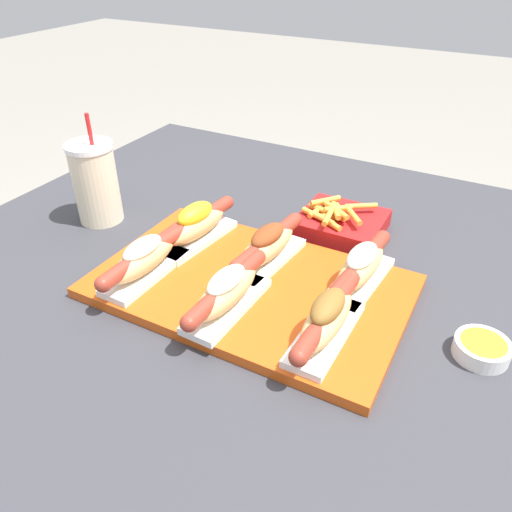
# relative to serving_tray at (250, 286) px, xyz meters

# --- Properties ---
(ground_plane) EXTENTS (12.00, 12.00, 0.00)m
(ground_plane) POSITION_rel_serving_tray_xyz_m (-0.02, 0.03, -0.75)
(ground_plane) COLOR gray
(patio_table) EXTENTS (1.21, 1.18, 0.74)m
(patio_table) POSITION_rel_serving_tray_xyz_m (-0.02, 0.03, -0.38)
(patio_table) COLOR #333338
(patio_table) RESTS_ON ground_plane
(serving_tray) EXTENTS (0.51, 0.32, 0.02)m
(serving_tray) POSITION_rel_serving_tray_xyz_m (0.00, 0.00, 0.00)
(serving_tray) COLOR #CC4C14
(serving_tray) RESTS_ON patio_table
(hot_dog_0) EXTENTS (0.06, 0.21, 0.07)m
(hot_dog_0) POSITION_rel_serving_tray_xyz_m (-0.17, -0.07, 0.04)
(hot_dog_0) COLOR white
(hot_dog_0) RESTS_ON serving_tray
(hot_dog_1) EXTENTS (0.07, 0.21, 0.07)m
(hot_dog_1) POSITION_rel_serving_tray_xyz_m (0.00, -0.08, 0.04)
(hot_dog_1) COLOR white
(hot_dog_1) RESTS_ON serving_tray
(hot_dog_2) EXTENTS (0.06, 0.21, 0.07)m
(hot_dog_2) POSITION_rel_serving_tray_xyz_m (0.16, -0.07, 0.04)
(hot_dog_2) COLOR white
(hot_dog_2) RESTS_ON serving_tray
(hot_dog_3) EXTENTS (0.08, 0.21, 0.08)m
(hot_dog_3) POSITION_rel_serving_tray_xyz_m (-0.15, 0.07, 0.04)
(hot_dog_3) COLOR white
(hot_dog_3) RESTS_ON serving_tray
(hot_dog_4) EXTENTS (0.07, 0.21, 0.07)m
(hot_dog_4) POSITION_rel_serving_tray_xyz_m (-0.00, 0.07, 0.04)
(hot_dog_4) COLOR white
(hot_dog_4) RESTS_ON serving_tray
(hot_dog_5) EXTENTS (0.07, 0.21, 0.07)m
(hot_dog_5) POSITION_rel_serving_tray_xyz_m (0.16, 0.08, 0.04)
(hot_dog_5) COLOR white
(hot_dog_5) RESTS_ON serving_tray
(sauce_bowl) EXTENTS (0.08, 0.08, 0.03)m
(sauce_bowl) POSITION_rel_serving_tray_xyz_m (0.36, 0.02, 0.01)
(sauce_bowl) COLOR white
(sauce_bowl) RESTS_ON patio_table
(drink_cup) EXTENTS (0.09, 0.09, 0.22)m
(drink_cup) POSITION_rel_serving_tray_xyz_m (-0.39, 0.07, 0.07)
(drink_cup) COLOR beige
(drink_cup) RESTS_ON patio_table
(fries_basket) EXTENTS (0.16, 0.15, 0.06)m
(fries_basket) POSITION_rel_serving_tray_xyz_m (0.06, 0.26, 0.01)
(fries_basket) COLOR #B21919
(fries_basket) RESTS_ON patio_table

